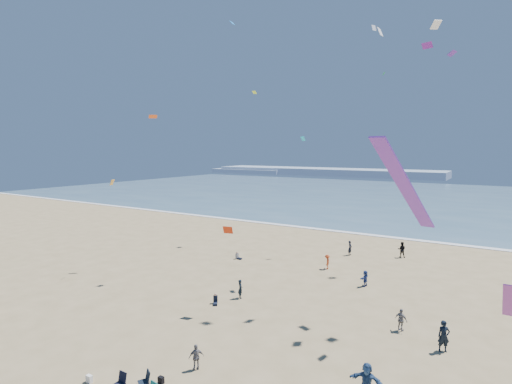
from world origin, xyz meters
The scene contains 9 objects.
ocean centered at (0.00, 95.00, 0.03)m, with size 220.00×100.00×0.06m, color #476B84.
surf_line centered at (0.00, 45.00, 0.04)m, with size 220.00×1.20×0.08m, color white.
headland_far centered at (-60.00, 170.00, 1.60)m, with size 110.00×20.00×3.20m, color #7A8EA8.
headland_near centered at (-100.00, 165.00, 1.00)m, with size 40.00×14.00×2.00m, color #7A8EA8.
standing_flyers centered at (6.60, 15.36, 0.85)m, with size 37.63×39.46×1.94m.
seated_group centered at (0.78, 10.01, 0.42)m, with size 25.84×23.93×0.84m.
white_tote centered at (-3.76, 0.43, 0.20)m, with size 0.35×0.20×0.40m, color white.
black_backpack centered at (-0.44, 2.38, 0.19)m, with size 0.30×0.22×0.38m, color black.
kites_aloft centered at (9.32, 12.91, 14.75)m, with size 45.01×43.45×29.61m.
Camera 1 is at (14.42, -11.88, 12.37)m, focal length 28.00 mm.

